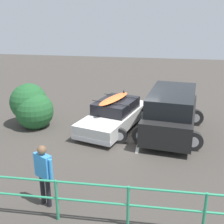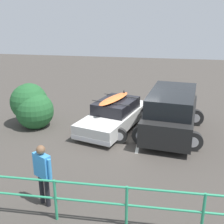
# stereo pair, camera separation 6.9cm
# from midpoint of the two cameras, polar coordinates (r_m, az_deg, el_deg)

# --- Properties ---
(ground_plane) EXTENTS (44.00, 44.00, 0.02)m
(ground_plane) POSITION_cam_midpoint_polar(r_m,az_deg,el_deg) (12.03, 3.33, -4.64)
(ground_plane) COLOR #423D38
(ground_plane) RESTS_ON ground
(parking_stripe) EXTENTS (0.12, 4.62, 0.00)m
(parking_stripe) POSITION_cam_midpoint_polar(r_m,az_deg,el_deg) (12.60, 6.18, -3.52)
(parking_stripe) COLOR silver
(parking_stripe) RESTS_ON ground
(sedan_car) EXTENTS (3.02, 4.71, 1.53)m
(sedan_car) POSITION_cam_midpoint_polar(r_m,az_deg,el_deg) (12.55, 0.74, -0.56)
(sedan_car) COLOR silver
(sedan_car) RESTS_ON ground
(suv_car) EXTENTS (3.02, 4.71, 1.89)m
(suv_car) POSITION_cam_midpoint_polar(r_m,az_deg,el_deg) (12.03, 12.12, -0.05)
(suv_car) COLOR black
(suv_car) RESTS_ON ground
(person_bystander) EXTENTS (0.61, 0.41, 1.75)m
(person_bystander) POSITION_cam_midpoint_polar(r_m,az_deg,el_deg) (7.63, -13.67, -11.37)
(person_bystander) COLOR black
(person_bystander) RESTS_ON ground
(railing_fence) EXTENTS (10.54, 0.44, 1.14)m
(railing_fence) POSITION_cam_midpoint_polar(r_m,az_deg,el_deg) (6.89, 3.30, -17.51)
(railing_fence) COLOR #2D9366
(railing_fence) RESTS_ON ground
(bush_near_left) EXTENTS (2.02, 1.88, 2.02)m
(bush_near_left) POSITION_cam_midpoint_polar(r_m,az_deg,el_deg) (13.20, -15.96, 1.31)
(bush_near_left) COLOR brown
(bush_near_left) RESTS_ON ground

